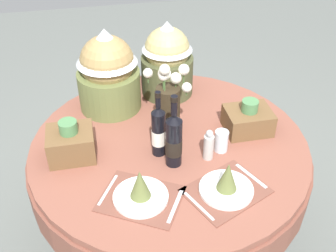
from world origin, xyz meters
name	(u,v)px	position (x,y,z in m)	size (l,w,h in m)	color
ground	(169,239)	(0.00, 0.00, 0.00)	(8.00, 8.00, 0.00)	slate
dining_table	(169,163)	(0.00, 0.00, 0.63)	(1.43, 1.43, 0.76)	brown
place_setting_left	(140,191)	(-0.20, -0.35, 0.81)	(0.42, 0.39, 0.16)	brown
place_setting_right	(227,184)	(0.17, -0.38, 0.81)	(0.42, 0.38, 0.16)	brown
flower_vase	(168,102)	(0.02, 0.10, 0.94)	(0.22, 0.20, 0.40)	#332819
wine_bottle_left	(159,131)	(-0.07, -0.06, 0.90)	(0.07, 0.07, 0.35)	black
wine_bottle_centre	(174,140)	(-0.01, -0.15, 0.90)	(0.08, 0.08, 0.38)	black
tumbler_near_right	(221,141)	(0.24, -0.10, 0.82)	(0.07, 0.07, 0.11)	silver
pepper_mill	(209,146)	(0.16, -0.15, 0.84)	(0.05, 0.05, 0.16)	#B7B2AD
gift_tub_back_left	(108,68)	(-0.26, 0.39, 1.00)	(0.34, 0.34, 0.47)	olive
gift_tub_back_centre	(167,57)	(0.09, 0.48, 1.00)	(0.30, 0.30, 0.44)	#474C2D
woven_basket_side_left	(71,143)	(-0.48, 0.00, 0.84)	(0.22, 0.19, 0.20)	brown
woven_basket_side_right	(248,119)	(0.42, 0.02, 0.83)	(0.23, 0.19, 0.18)	brown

